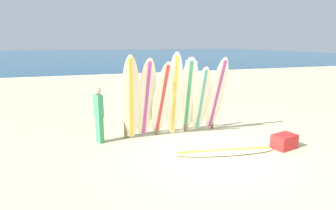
% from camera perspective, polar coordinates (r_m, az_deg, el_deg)
% --- Properties ---
extents(ground_plane, '(120.00, 120.00, 0.00)m').
position_cam_1_polar(ground_plane, '(6.81, 9.23, -9.89)').
color(ground_plane, beige).
extents(ocean_water, '(120.00, 80.00, 0.01)m').
position_cam_1_polar(ocean_water, '(63.64, -16.34, 10.10)').
color(ocean_water, navy).
rests_on(ocean_water, ground).
extents(surfboard_rack, '(2.82, 0.09, 1.02)m').
position_cam_1_polar(surfboard_rack, '(7.97, 0.70, -1.48)').
color(surfboard_rack, olive).
rests_on(surfboard_rack, ground).
extents(surfboard_leaning_far_left, '(0.56, 0.69, 2.35)m').
position_cam_1_polar(surfboard_leaning_far_left, '(7.21, -7.73, 1.26)').
color(surfboard_leaning_far_left, beige).
rests_on(surfboard_leaning_far_left, ground).
extents(surfboard_leaning_left, '(0.60, 0.78, 2.26)m').
position_cam_1_polar(surfboard_leaning_left, '(7.35, -4.61, 1.20)').
color(surfboard_leaning_left, beige).
rests_on(surfboard_leaning_left, ground).
extents(surfboard_leaning_center_left, '(0.59, 1.02, 2.18)m').
position_cam_1_polar(surfboard_leaning_center_left, '(7.39, -1.32, 0.97)').
color(surfboard_leaning_center_left, silver).
rests_on(surfboard_leaning_center_left, ground).
extents(surfboard_leaning_center, '(0.54, 0.69, 2.41)m').
position_cam_1_polar(surfboard_leaning_center, '(7.50, 1.35, 2.04)').
color(surfboard_leaning_center, silver).
rests_on(surfboard_leaning_center, ground).
extents(surfboard_leaning_center_right, '(0.72, 0.97, 2.27)m').
position_cam_1_polar(surfboard_leaning_center_right, '(7.72, 4.24, 1.81)').
color(surfboard_leaning_center_right, white).
rests_on(surfboard_leaning_center_right, ground).
extents(surfboard_leaning_right, '(0.53, 0.75, 2.01)m').
position_cam_1_polar(surfboard_leaning_right, '(7.85, 6.94, 0.97)').
color(surfboard_leaning_right, beige).
rests_on(surfboard_leaning_right, ground).
extents(surfboard_leaning_far_right, '(0.65, 0.81, 2.25)m').
position_cam_1_polar(surfboard_leaning_far_right, '(8.09, 10.14, 2.08)').
color(surfboard_leaning_far_right, white).
rests_on(surfboard_leaning_far_right, ground).
extents(surfboard_lying_on_sand, '(2.57, 0.98, 0.08)m').
position_cam_1_polar(surfboard_lying_on_sand, '(6.87, 11.71, -9.47)').
color(surfboard_lying_on_sand, beige).
rests_on(surfboard_lying_on_sand, ground).
extents(beachgoer_standing, '(0.25, 0.29, 1.51)m').
position_cam_1_polar(beachgoer_standing, '(7.36, -14.32, -1.54)').
color(beachgoer_standing, '#3F9966').
rests_on(beachgoer_standing, ground).
extents(small_boat_offshore, '(1.17, 2.88, 0.71)m').
position_cam_1_polar(small_boat_offshore, '(35.63, 4.99, 9.11)').
color(small_boat_offshore, silver).
rests_on(small_boat_offshore, ocean_water).
extents(cooler_box, '(0.68, 0.53, 0.36)m').
position_cam_1_polar(cooler_box, '(7.55, 23.19, -7.02)').
color(cooler_box, red).
rests_on(cooler_box, ground).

